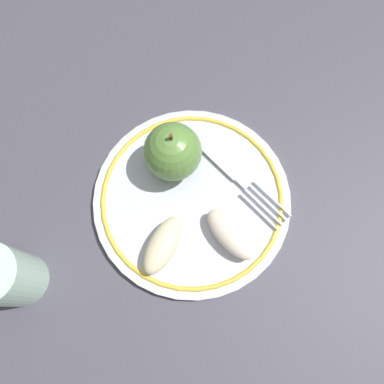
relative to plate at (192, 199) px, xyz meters
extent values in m
plane|color=#46444F|center=(0.02, 0.01, -0.01)|extent=(2.00, 2.00, 0.00)
cylinder|color=silver|center=(0.00, 0.00, 0.00)|extent=(0.25, 0.25, 0.01)
torus|color=yellow|center=(0.00, 0.00, 0.00)|extent=(0.23, 0.23, 0.01)
sphere|color=#5C883D|center=(-0.05, -0.01, 0.04)|extent=(0.07, 0.07, 0.07)
cylinder|color=brown|center=(-0.05, -0.01, 0.08)|extent=(0.00, 0.00, 0.01)
ellipsoid|color=beige|center=(0.05, -0.05, 0.02)|extent=(0.08, 0.07, 0.02)
ellipsoid|color=silver|center=(0.06, 0.03, 0.02)|extent=(0.08, 0.06, 0.02)
cube|color=silver|center=(-0.05, 0.04, 0.01)|extent=(0.09, 0.06, 0.00)
cube|color=silver|center=(0.00, 0.07, 0.01)|extent=(0.02, 0.02, 0.00)
cube|color=silver|center=(0.04, 0.07, 0.01)|extent=(0.06, 0.03, 0.00)
cube|color=silver|center=(0.03, 0.08, 0.01)|extent=(0.06, 0.03, 0.00)
cube|color=silver|center=(0.03, 0.09, 0.01)|extent=(0.06, 0.03, 0.00)
cube|color=silver|center=(0.03, 0.10, 0.01)|extent=(0.06, 0.03, 0.00)
cylinder|color=silver|center=(0.05, -0.22, 0.04)|extent=(0.06, 0.06, 0.09)
camera|label=1|loc=(0.13, -0.03, 0.45)|focal=35.00mm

